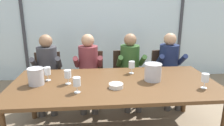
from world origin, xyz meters
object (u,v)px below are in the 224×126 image
at_px(person_navy_polo, 170,64).
at_px(wine_glass_by_right_taster, 205,78).
at_px(chair_left_of_center, 90,73).
at_px(tasting_bowl, 116,86).
at_px(chair_near_curtain, 48,75).
at_px(chair_right_of_center, 164,71).
at_px(dining_table, 114,86).
at_px(wine_glass_near_bucket, 47,72).
at_px(wine_glass_spare_empty, 132,65).
at_px(wine_glass_center_pour, 68,74).
at_px(wine_glass_by_left_taster, 77,82).
at_px(person_olive_shirt, 130,65).
at_px(chair_center, 126,72).
at_px(ice_bucket_primary, 153,72).
at_px(person_maroon_top, 88,66).
at_px(person_charcoal_jacket, 47,67).
at_px(ice_bucket_secondary, 36,76).

bearing_deg(person_navy_polo, wine_glass_by_right_taster, -87.74).
xyz_separation_m(chair_left_of_center, tasting_bowl, (0.32, -1.19, 0.24)).
relative_size(chair_near_curtain, chair_right_of_center, 1.00).
height_order(dining_table, wine_glass_near_bucket, wine_glass_near_bucket).
relative_size(chair_near_curtain, wine_glass_spare_empty, 5.09).
bearing_deg(wine_glass_spare_empty, person_navy_polo, 35.60).
height_order(wine_glass_center_pour, wine_glass_spare_empty, same).
distance_m(wine_glass_center_pour, wine_glass_spare_empty, 0.90).
relative_size(chair_right_of_center, wine_glass_center_pour, 5.09).
height_order(chair_right_of_center, wine_glass_by_left_taster, wine_glass_by_left_taster).
bearing_deg(chair_left_of_center, wine_glass_by_right_taster, -37.78).
height_order(dining_table, person_olive_shirt, person_olive_shirt).
relative_size(chair_center, wine_glass_by_left_taster, 5.09).
height_order(dining_table, ice_bucket_primary, ice_bucket_primary).
bearing_deg(wine_glass_spare_empty, person_maroon_top, 138.67).
bearing_deg(wine_glass_near_bucket, wine_glass_by_right_taster, -12.68).
bearing_deg(chair_left_of_center, tasting_bowl, -68.65).
bearing_deg(ice_bucket_primary, wine_glass_spare_empty, 125.61).
bearing_deg(wine_glass_by_left_taster, wine_glass_by_right_taster, -0.23).
bearing_deg(dining_table, person_charcoal_jacket, 139.09).
bearing_deg(chair_near_curtain, chair_center, -4.64).
bearing_deg(person_maroon_top, chair_center, 13.30).
bearing_deg(wine_glass_center_pour, person_maroon_top, 75.56).
distance_m(chair_near_curtain, chair_left_of_center, 0.71).
distance_m(chair_right_of_center, ice_bucket_secondary, 2.20).
bearing_deg(person_maroon_top, dining_table, -68.66).
height_order(dining_table, chair_left_of_center, chair_left_of_center).
relative_size(dining_table, chair_center, 2.87).
relative_size(person_charcoal_jacket, person_olive_shirt, 1.00).
xyz_separation_m(wine_glass_by_left_taster, wine_glass_by_right_taster, (1.45, -0.01, 0.00)).
bearing_deg(tasting_bowl, wine_glass_center_pour, 163.05).
height_order(chair_right_of_center, person_navy_polo, person_navy_polo).
relative_size(chair_right_of_center, wine_glass_spare_empty, 5.09).
bearing_deg(person_olive_shirt, person_navy_polo, -0.31).
bearing_deg(wine_glass_spare_empty, person_charcoal_jacket, 157.01).
distance_m(person_navy_polo, wine_glass_center_pour, 1.82).
relative_size(chair_right_of_center, ice_bucket_primary, 3.99).
xyz_separation_m(ice_bucket_secondary, wine_glass_center_pour, (0.38, -0.01, 0.02)).
height_order(wine_glass_by_right_taster, wine_glass_spare_empty, same).
bearing_deg(person_navy_polo, person_olive_shirt, -176.91).
bearing_deg(person_olive_shirt, chair_right_of_center, 11.03).
relative_size(tasting_bowl, wine_glass_by_left_taster, 0.96).
bearing_deg(wine_glass_center_pour, ice_bucket_secondary, 178.35).
height_order(chair_center, wine_glass_center_pour, wine_glass_center_pour).
distance_m(wine_glass_by_right_taster, wine_glass_spare_empty, 0.95).
relative_size(person_navy_polo, tasting_bowl, 7.21).
distance_m(dining_table, wine_glass_center_pour, 0.59).
height_order(tasting_bowl, wine_glass_center_pour, wine_glass_center_pour).
height_order(tasting_bowl, wine_glass_by_left_taster, wine_glass_by_left_taster).
xyz_separation_m(chair_left_of_center, wine_glass_center_pour, (-0.25, -1.01, 0.33)).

